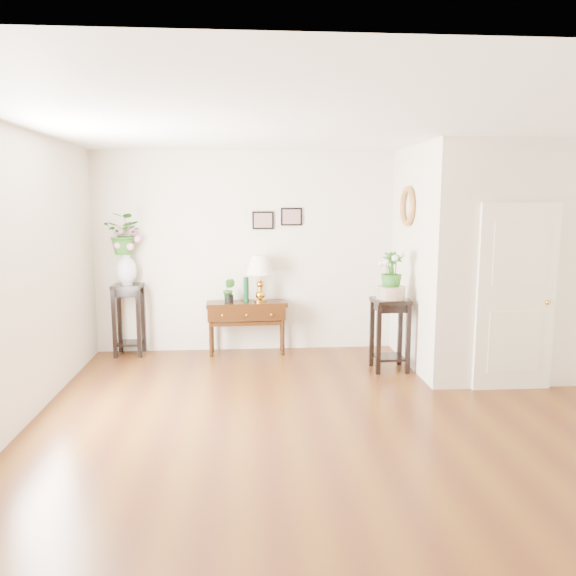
{
  "coord_description": "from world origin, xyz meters",
  "views": [
    {
      "loc": [
        -0.9,
        -5.16,
        2.11
      ],
      "look_at": [
        -0.41,
        1.3,
        1.11
      ],
      "focal_mm": 35.0,
      "sensor_mm": 36.0,
      "label": 1
    }
  ],
  "objects": [
    {
      "name": "console_table",
      "position": [
        -0.89,
        2.5,
        0.37
      ],
      "size": [
        1.12,
        0.42,
        0.74
      ],
      "primitive_type": "cube",
      "rotation": [
        0.0,
        0.0,
        0.05
      ],
      "color": "black",
      "rests_on": "floor"
    },
    {
      "name": "floor",
      "position": [
        0.0,
        0.0,
        0.0
      ],
      "size": [
        6.0,
        5.5,
        0.02
      ],
      "primitive_type": "cube",
      "color": "#5D3512",
      "rests_on": "ground"
    },
    {
      "name": "narcissus",
      "position": [
        0.9,
        1.61,
        1.26
      ],
      "size": [
        0.29,
        0.29,
        0.46
      ],
      "primitive_type": "imported",
      "rotation": [
        0.0,
        0.0,
        -0.11
      ],
      "color": "#25631A",
      "rests_on": "ceramic_bowl"
    },
    {
      "name": "porcelain_vase",
      "position": [
        -2.52,
        2.57,
        1.21
      ],
      "size": [
        0.34,
        0.34,
        0.46
      ],
      "primitive_type": null,
      "rotation": [
        0.0,
        0.0,
        -0.36
      ],
      "color": "silver",
      "rests_on": "plant_stand_a"
    },
    {
      "name": "wall_left",
      "position": [
        -3.0,
        0.0,
        1.4
      ],
      "size": [
        0.02,
        5.5,
        2.8
      ],
      "primitive_type": "cube",
      "color": "beige",
      "rests_on": "ground"
    },
    {
      "name": "partition",
      "position": [
        2.1,
        1.77,
        1.4
      ],
      "size": [
        1.8,
        1.95,
        2.8
      ],
      "primitive_type": "cube",
      "color": "beige",
      "rests_on": "floor"
    },
    {
      "name": "wall_back",
      "position": [
        0.0,
        2.75,
        1.4
      ],
      "size": [
        6.0,
        0.02,
        2.8
      ],
      "primitive_type": "cube",
      "color": "beige",
      "rests_on": "ground"
    },
    {
      "name": "door",
      "position": [
        2.1,
        0.78,
        1.05
      ],
      "size": [
        0.9,
        0.05,
        2.1
      ],
      "primitive_type": "cube",
      "color": "silver",
      "rests_on": "floor"
    },
    {
      "name": "table_lamp",
      "position": [
        -0.7,
        2.5,
        1.09
      ],
      "size": [
        0.43,
        0.43,
        0.66
      ],
      "primitive_type": "cube",
      "rotation": [
        0.0,
        0.0,
        -0.16
      ],
      "color": "#C18A23",
      "rests_on": "console_table"
    },
    {
      "name": "plant_stand_a",
      "position": [
        -2.52,
        2.57,
        0.49
      ],
      "size": [
        0.4,
        0.4,
        0.99
      ],
      "primitive_type": "cube",
      "rotation": [
        0.0,
        0.0,
        -0.03
      ],
      "color": "black",
      "rests_on": "floor"
    },
    {
      "name": "lily_arrangement",
      "position": [
        -2.52,
        2.57,
        1.67
      ],
      "size": [
        0.63,
        0.6,
        0.56
      ],
      "primitive_type": "imported",
      "rotation": [
        0.0,
        0.0,
        -0.38
      ],
      "color": "#25631A",
      "rests_on": "porcelain_vase"
    },
    {
      "name": "wall_ornament",
      "position": [
        1.16,
        1.9,
        2.05
      ],
      "size": [
        0.07,
        0.51,
        0.51
      ],
      "primitive_type": "torus",
      "rotation": [
        0.0,
        1.57,
        0.0
      ],
      "color": "#BF7D3D",
      "rests_on": "partition"
    },
    {
      "name": "potted_plant",
      "position": [
        -1.13,
        2.5,
        0.89
      ],
      "size": [
        0.21,
        0.19,
        0.31
      ],
      "primitive_type": "imported",
      "rotation": [
        0.0,
        0.0,
        -0.33
      ],
      "color": "#25631A",
      "rests_on": "console_table"
    },
    {
      "name": "ceramic_bowl",
      "position": [
        0.9,
        1.61,
        0.99
      ],
      "size": [
        0.37,
        0.37,
        0.16
      ],
      "primitive_type": "cylinder",
      "rotation": [
        0.0,
        0.0,
        -0.05
      ],
      "color": "#B8B19D",
      "rests_on": "plant_stand_b"
    },
    {
      "name": "art_print_left",
      "position": [
        -0.65,
        2.73,
        1.85
      ],
      "size": [
        0.3,
        0.02,
        0.25
      ],
      "primitive_type": "cube",
      "color": "black",
      "rests_on": "wall_back"
    },
    {
      "name": "green_vase",
      "position": [
        -0.9,
        2.5,
        0.91
      ],
      "size": [
        0.07,
        0.07,
        0.35
      ],
      "primitive_type": "cylinder",
      "rotation": [
        0.0,
        0.0,
        0.01
      ],
      "color": "#0D381D",
      "rests_on": "console_table"
    },
    {
      "name": "ceiling",
      "position": [
        0.0,
        0.0,
        2.8
      ],
      "size": [
        6.0,
        5.5,
        0.02
      ],
      "primitive_type": "cube",
      "color": "white",
      "rests_on": "ground"
    },
    {
      "name": "plant_stand_b",
      "position": [
        0.9,
        1.61,
        0.46
      ],
      "size": [
        0.45,
        0.45,
        0.91
      ],
      "primitive_type": "cube",
      "rotation": [
        0.0,
        0.0,
        0.06
      ],
      "color": "black",
      "rests_on": "floor"
    },
    {
      "name": "wall_front",
      "position": [
        0.0,
        -2.75,
        1.4
      ],
      "size": [
        6.0,
        0.02,
        2.8
      ],
      "primitive_type": "cube",
      "color": "beige",
      "rests_on": "ground"
    },
    {
      "name": "art_print_right",
      "position": [
        -0.25,
        2.73,
        1.9
      ],
      "size": [
        0.3,
        0.02,
        0.25
      ],
      "primitive_type": "cube",
      "color": "black",
      "rests_on": "wall_back"
    }
  ]
}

